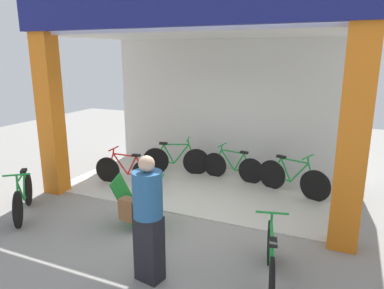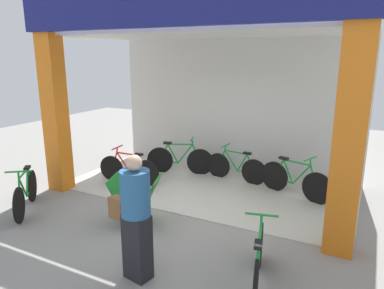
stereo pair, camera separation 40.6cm
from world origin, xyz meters
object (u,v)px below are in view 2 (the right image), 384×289
at_px(bicycle_parked_1, 26,193).
at_px(pedestrian_0, 135,215).
at_px(bicycle_inside_3, 236,167).
at_px(sandwich_board_sign, 136,201).
at_px(bicycle_inside_1, 180,160).
at_px(bicycle_parked_0, 258,261).
at_px(bicycle_inside_2, 295,180).
at_px(bicycle_inside_0, 129,169).

distance_m(bicycle_parked_1, pedestrian_0, 3.19).
relative_size(bicycle_inside_3, sandwich_board_sign, 1.55).
xyz_separation_m(bicycle_inside_1, bicycle_inside_3, (1.41, 0.13, -0.03)).
bearing_deg(bicycle_parked_0, bicycle_parked_1, 177.34).
bearing_deg(bicycle_parked_1, bicycle_inside_3, 48.73).
distance_m(bicycle_inside_2, pedestrian_0, 3.96).
bearing_deg(pedestrian_0, bicycle_inside_0, 128.56).
distance_m(bicycle_inside_3, sandwich_board_sign, 2.93).
distance_m(bicycle_parked_0, bicycle_parked_1, 4.53).
height_order(bicycle_inside_1, bicycle_inside_2, bicycle_inside_1).
relative_size(bicycle_inside_1, bicycle_inside_3, 1.04).
height_order(bicycle_inside_1, bicycle_parked_1, bicycle_inside_1).
bearing_deg(bicycle_parked_1, bicycle_inside_1, 64.71).
relative_size(bicycle_parked_1, sandwich_board_sign, 1.32).
distance_m(bicycle_inside_0, bicycle_inside_1, 1.31).
relative_size(bicycle_inside_0, sandwich_board_sign, 1.56).
height_order(bicycle_inside_3, sandwich_board_sign, sandwich_board_sign).
height_order(bicycle_inside_3, bicycle_parked_1, bicycle_parked_1).
height_order(bicycle_parked_0, bicycle_parked_1, bicycle_parked_1).
distance_m(bicycle_inside_0, pedestrian_0, 3.64).
xyz_separation_m(bicycle_inside_1, bicycle_parked_1, (-1.50, -3.18, -0.01)).
bearing_deg(bicycle_inside_1, bicycle_inside_0, -121.81).
height_order(bicycle_parked_1, pedestrian_0, pedestrian_0).
height_order(bicycle_inside_2, pedestrian_0, pedestrian_0).
relative_size(bicycle_parked_0, pedestrian_0, 0.91).
relative_size(bicycle_inside_1, bicycle_parked_0, 1.02).
xyz_separation_m(bicycle_inside_0, bicycle_inside_3, (2.10, 1.25, -0.00)).
height_order(bicycle_inside_2, bicycle_inside_3, bicycle_inside_2).
relative_size(bicycle_parked_1, pedestrian_0, 0.76).
relative_size(bicycle_inside_3, bicycle_parked_0, 0.98).
xyz_separation_m(bicycle_inside_0, bicycle_parked_1, (-0.81, -2.07, 0.02)).
height_order(bicycle_inside_0, sandwich_board_sign, sandwich_board_sign).
relative_size(bicycle_inside_2, sandwich_board_sign, 1.60).
distance_m(bicycle_inside_2, sandwich_board_sign, 3.30).
xyz_separation_m(bicycle_inside_3, bicycle_parked_0, (1.62, -3.53, 0.01)).
xyz_separation_m(bicycle_inside_0, bicycle_inside_2, (3.50, 0.91, 0.03)).
bearing_deg(sandwich_board_sign, bicycle_inside_3, 74.88).
distance_m(bicycle_inside_1, pedestrian_0, 4.26).
bearing_deg(bicycle_parked_0, sandwich_board_sign, 163.62).
distance_m(bicycle_inside_3, pedestrian_0, 4.10).
relative_size(bicycle_inside_0, bicycle_parked_0, 0.99).
bearing_deg(bicycle_inside_0, bicycle_inside_1, 58.19).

